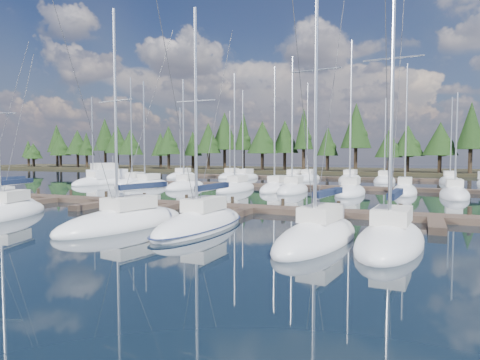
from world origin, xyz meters
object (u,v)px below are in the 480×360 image
at_px(front_sailboat_3, 124,222).
at_px(front_sailboat_6, 390,240).
at_px(front_sailboat_5, 318,236).
at_px(main_dock, 176,206).
at_px(front_sailboat_2, 5,213).
at_px(front_sailboat_4, 201,224).
at_px(motor_yacht_left, 107,180).

height_order(front_sailboat_3, front_sailboat_6, front_sailboat_6).
distance_m(front_sailboat_3, front_sailboat_5, 11.07).
distance_m(main_dock, front_sailboat_2, 11.47).
distance_m(front_sailboat_2, front_sailboat_4, 14.05).
xyz_separation_m(main_dock, front_sailboat_2, (-7.98, -8.24, 0.08)).
height_order(main_dock, front_sailboat_5, front_sailboat_5).
relative_size(main_dock, front_sailboat_6, 2.95).
xyz_separation_m(front_sailboat_3, front_sailboat_5, (11.07, -0.03, 0.02)).
bearing_deg(front_sailboat_5, motor_yacht_left, 141.81).
height_order(front_sailboat_3, front_sailboat_4, front_sailboat_3).
distance_m(front_sailboat_4, front_sailboat_5, 6.83).
relative_size(front_sailboat_3, front_sailboat_5, 0.89).
distance_m(front_sailboat_4, motor_yacht_left, 39.84).
xyz_separation_m(main_dock, front_sailboat_4, (6.04, -7.31, 0.07)).
relative_size(front_sailboat_6, motor_yacht_left, 1.50).
height_order(front_sailboat_6, motor_yacht_left, front_sailboat_6).
bearing_deg(front_sailboat_4, front_sailboat_5, -9.22).
xyz_separation_m(main_dock, front_sailboat_5, (12.78, -8.41, 0.09)).
xyz_separation_m(front_sailboat_2, front_sailboat_6, (23.92, 0.30, 0.02)).
distance_m(front_sailboat_2, front_sailboat_3, 9.69).
bearing_deg(main_dock, front_sailboat_6, -26.47).
bearing_deg(motor_yacht_left, front_sailboat_2, -61.65).
relative_size(main_dock, front_sailboat_3, 3.44).
height_order(front_sailboat_4, motor_yacht_left, front_sailboat_4).
xyz_separation_m(front_sailboat_5, front_sailboat_6, (3.17, 0.47, 0.00)).
bearing_deg(front_sailboat_2, front_sailboat_4, 3.77).
height_order(front_sailboat_2, front_sailboat_6, front_sailboat_6).
bearing_deg(front_sailboat_3, front_sailboat_5, -0.16).
relative_size(front_sailboat_2, front_sailboat_6, 0.82).
bearing_deg(front_sailboat_3, front_sailboat_6, 1.76).
xyz_separation_m(front_sailboat_5, motor_yacht_left, (-35.90, 28.24, 0.22)).
xyz_separation_m(front_sailboat_2, front_sailboat_3, (9.69, -0.14, -0.00)).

